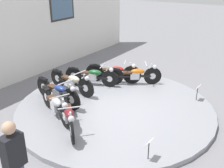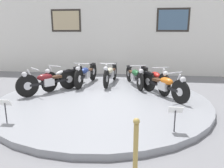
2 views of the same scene
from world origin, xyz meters
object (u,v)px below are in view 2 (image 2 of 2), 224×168
(motorcycle_orange, at_px, (164,84))
(info_placard_front_centre, at_px, (175,113))
(motorcycle_maroon, at_px, (48,80))
(motorcycle_cream, at_px, (110,73))
(motorcycle_blue, at_px, (86,73))
(info_placard_front_left, at_px, (5,106))
(motorcycle_red, at_px, (154,78))
(motorcycle_silver, at_px, (64,76))
(motorcycle_green, at_px, (134,75))

(motorcycle_orange, relative_size, info_placard_front_centre, 3.23)
(motorcycle_maroon, relative_size, motorcycle_cream, 0.77)
(motorcycle_maroon, height_order, motorcycle_blue, motorcycle_blue)
(motorcycle_maroon, relative_size, info_placard_front_left, 3.00)
(motorcycle_blue, bearing_deg, info_placard_front_left, -103.84)
(motorcycle_red, distance_m, info_placard_front_left, 4.33)
(motorcycle_silver, distance_m, motorcycle_red, 2.95)
(motorcycle_cream, bearing_deg, motorcycle_green, -12.54)
(motorcycle_red, bearing_deg, motorcycle_blue, 167.46)
(motorcycle_cream, distance_m, motorcycle_green, 0.88)
(motorcycle_green, relative_size, info_placard_front_left, 3.66)
(motorcycle_cream, distance_m, motorcycle_orange, 2.23)
(motorcycle_silver, height_order, motorcycle_blue, motorcycle_blue)
(info_placard_front_left, bearing_deg, motorcycle_red, 42.80)
(motorcycle_silver, distance_m, info_placard_front_centre, 4.33)
(motorcycle_cream, bearing_deg, motorcycle_blue, -167.42)
(motorcycle_blue, relative_size, motorcycle_cream, 1.01)
(motorcycle_red, bearing_deg, motorcycle_maroon, -167.55)
(info_placard_front_centre, bearing_deg, motorcycle_blue, 126.35)
(motorcycle_maroon, bearing_deg, info_placard_front_left, -89.38)
(motorcycle_orange, bearing_deg, motorcycle_cream, 140.60)
(motorcycle_cream, bearing_deg, motorcycle_red, -25.46)
(motorcycle_green, relative_size, motorcycle_orange, 1.13)
(motorcycle_green, bearing_deg, info_placard_front_left, -126.47)
(motorcycle_silver, bearing_deg, info_placard_front_left, -94.29)
(motorcycle_green, bearing_deg, motorcycle_silver, -167.53)
(motorcycle_green, xyz_separation_m, motorcycle_red, (0.62, -0.51, 0.03))
(motorcycle_silver, xyz_separation_m, info_placard_front_centre, (3.18, -2.94, -0.02))
(motorcycle_orange, xyz_separation_m, info_placard_front_left, (-3.42, -2.23, -0.01))
(info_placard_front_left, relative_size, info_placard_front_centre, 1.00)
(motorcycle_green, xyz_separation_m, motorcycle_orange, (0.86, -1.22, 0.01))
(motorcycle_blue, bearing_deg, motorcycle_orange, -25.56)
(motorcycle_green, distance_m, motorcycle_orange, 1.50)
(motorcycle_maroon, height_order, info_placard_front_left, motorcycle_maroon)
(motorcycle_cream, height_order, info_placard_front_left, motorcycle_cream)
(motorcycle_green, height_order, motorcycle_orange, motorcycle_orange)
(motorcycle_blue, bearing_deg, motorcycle_green, -0.10)
(motorcycle_blue, height_order, motorcycle_cream, motorcycle_blue)
(motorcycle_red, bearing_deg, motorcycle_green, 140.43)
(info_placard_front_centre, bearing_deg, motorcycle_cream, 115.03)
(motorcycle_maroon, xyz_separation_m, motorcycle_green, (2.58, 1.22, -0.02))
(motorcycle_silver, xyz_separation_m, motorcycle_orange, (3.20, -0.71, -0.00))
(motorcycle_maroon, height_order, motorcycle_silver, motorcycle_maroon)
(motorcycle_silver, height_order, info_placard_front_left, motorcycle_silver)
(motorcycle_silver, height_order, info_placard_front_centre, motorcycle_silver)
(motorcycle_maroon, xyz_separation_m, motorcycle_red, (3.20, 0.71, 0.00))
(motorcycle_green, bearing_deg, info_placard_front_centre, -76.28)
(motorcycle_blue, xyz_separation_m, motorcycle_cream, (0.84, 0.19, -0.01))
(motorcycle_red, distance_m, info_placard_front_centre, 2.95)
(motorcycle_silver, bearing_deg, motorcycle_cream, 25.62)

